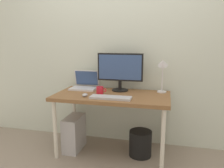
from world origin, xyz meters
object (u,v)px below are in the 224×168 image
object	(u,v)px
coffee_mug	(100,90)
computer_tower	(74,133)
desk	(112,100)
monitor	(120,70)
desk_lamp	(163,68)
keyboard	(111,98)
wastebasket	(140,143)
laptop	(85,84)
mouse	(85,95)

from	to	relation	value
coffee_mug	computer_tower	bearing A→B (deg)	179.77
desk	coffee_mug	xyz separation A→B (m)	(-0.13, -0.03, 0.11)
monitor	desk_lamp	distance (m)	0.50
keyboard	coffee_mug	xyz separation A→B (m)	(-0.17, 0.16, 0.03)
desk	coffee_mug	bearing A→B (deg)	-166.86
wastebasket	laptop	bearing A→B (deg)	164.27
keyboard	desk	bearing A→B (deg)	99.63
laptop	computer_tower	world-z (taller)	laptop
desk	keyboard	size ratio (longest dim) A/B	2.96
laptop	coffee_mug	world-z (taller)	laptop
laptop	computer_tower	bearing A→B (deg)	-103.55
monitor	coffee_mug	size ratio (longest dim) A/B	4.76
desk_lamp	computer_tower	bearing A→B (deg)	-167.18
computer_tower	monitor	bearing A→B (deg)	23.99
desk	keyboard	world-z (taller)	keyboard
mouse	coffee_mug	world-z (taller)	coffee_mug
desk	mouse	bearing A→B (deg)	-147.98
mouse	wastebasket	world-z (taller)	mouse
desk	monitor	xyz separation A→B (m)	(0.05, 0.20, 0.33)
monitor	wastebasket	xyz separation A→B (m)	(0.29, -0.19, -0.83)
computer_tower	wastebasket	distance (m)	0.81
desk_lamp	coffee_mug	distance (m)	0.77
desk_lamp	computer_tower	xyz separation A→B (m)	(-1.02, -0.23, -0.81)
laptop	wastebasket	xyz separation A→B (m)	(0.75, -0.21, -0.63)
monitor	wastebasket	distance (m)	0.90
keyboard	coffee_mug	world-z (taller)	coffee_mug
laptop	wastebasket	bearing A→B (deg)	-15.73
laptop	computer_tower	size ratio (longest dim) A/B	0.76
keyboard	wastebasket	distance (m)	0.69
wastebasket	monitor	bearing A→B (deg)	146.00
monitor	coffee_mug	distance (m)	0.37
monitor	laptop	bearing A→B (deg)	177.89
computer_tower	wastebasket	bearing A→B (deg)	2.71
keyboard	coffee_mug	size ratio (longest dim) A/B	3.79
coffee_mug	computer_tower	world-z (taller)	coffee_mug
desk	mouse	xyz separation A→B (m)	(-0.27, -0.17, 0.08)
desk	desk_lamp	size ratio (longest dim) A/B	3.09
desk_lamp	monitor	bearing A→B (deg)	-179.94
monitor	keyboard	xyz separation A→B (m)	(-0.02, -0.40, -0.25)
laptop	desk_lamp	world-z (taller)	desk_lamp
mouse	coffee_mug	xyz separation A→B (m)	(0.13, 0.14, 0.03)
desk	coffee_mug	distance (m)	0.18
desk	laptop	world-z (taller)	laptop
monitor	keyboard	distance (m)	0.47
laptop	computer_tower	distance (m)	0.62
keyboard	wastebasket	world-z (taller)	keyboard
mouse	coffee_mug	distance (m)	0.19
desk	desk_lamp	xyz separation A→B (m)	(0.55, 0.20, 0.36)
coffee_mug	keyboard	bearing A→B (deg)	-44.49
desk_lamp	computer_tower	world-z (taller)	desk_lamp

